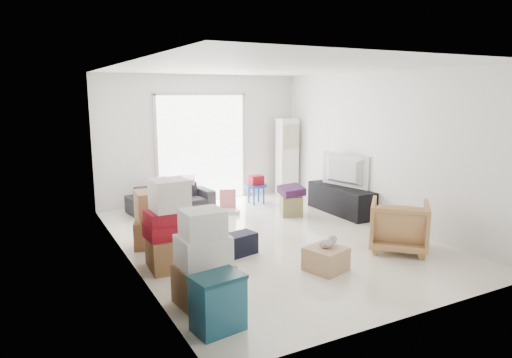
{
  "coord_description": "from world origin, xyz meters",
  "views": [
    {
      "loc": [
        -3.52,
        -6.18,
        2.33
      ],
      "look_at": [
        -0.15,
        0.2,
        0.96
      ],
      "focal_mm": 32.0,
      "sensor_mm": 36.0,
      "label": 1
    }
  ],
  "objects_px": {
    "armchair": "(399,223)",
    "storage_bins": "(218,303)",
    "sofa": "(171,194)",
    "wood_crate": "(326,259)",
    "kids_table": "(256,184)",
    "tv_console": "(341,200)",
    "ac_tower": "(287,157)",
    "television": "(341,183)",
    "ottoman": "(291,206)"
  },
  "relations": [
    {
      "from": "armchair",
      "to": "storage_bins",
      "type": "height_order",
      "value": "armchair"
    },
    {
      "from": "sofa",
      "to": "wood_crate",
      "type": "distance_m",
      "value": 4.13
    },
    {
      "from": "sofa",
      "to": "kids_table",
      "type": "xyz_separation_m",
      "value": [
        1.77,
        -0.31,
        0.1
      ]
    },
    {
      "from": "storage_bins",
      "to": "wood_crate",
      "type": "distance_m",
      "value": 2.04
    },
    {
      "from": "sofa",
      "to": "storage_bins",
      "type": "distance_m",
      "value": 4.92
    },
    {
      "from": "storage_bins",
      "to": "tv_console",
      "type": "bearing_deg",
      "value": 37.82
    },
    {
      "from": "tv_console",
      "to": "storage_bins",
      "type": "height_order",
      "value": "storage_bins"
    },
    {
      "from": "ac_tower",
      "to": "television",
      "type": "relative_size",
      "value": 1.58
    },
    {
      "from": "tv_console",
      "to": "ottoman",
      "type": "relative_size",
      "value": 4.08
    },
    {
      "from": "ac_tower",
      "to": "ottoman",
      "type": "relative_size",
      "value": 4.54
    },
    {
      "from": "armchair",
      "to": "kids_table",
      "type": "distance_m",
      "value": 3.62
    },
    {
      "from": "storage_bins",
      "to": "ottoman",
      "type": "relative_size",
      "value": 1.5
    },
    {
      "from": "sofa",
      "to": "ottoman",
      "type": "height_order",
      "value": "sofa"
    },
    {
      "from": "television",
      "to": "wood_crate",
      "type": "relative_size",
      "value": 2.36
    },
    {
      "from": "ac_tower",
      "to": "armchair",
      "type": "bearing_deg",
      "value": -97.48
    },
    {
      "from": "storage_bins",
      "to": "ac_tower",
      "type": "bearing_deg",
      "value": 52.18
    },
    {
      "from": "tv_console",
      "to": "wood_crate",
      "type": "relative_size",
      "value": 3.36
    },
    {
      "from": "armchair",
      "to": "ottoman",
      "type": "xyz_separation_m",
      "value": [
        -0.38,
        2.41,
        -0.22
      ]
    },
    {
      "from": "television",
      "to": "ottoman",
      "type": "height_order",
      "value": "television"
    },
    {
      "from": "television",
      "to": "kids_table",
      "type": "distance_m",
      "value": 1.84
    },
    {
      "from": "sofa",
      "to": "wood_crate",
      "type": "height_order",
      "value": "sofa"
    },
    {
      "from": "ac_tower",
      "to": "tv_console",
      "type": "xyz_separation_m",
      "value": [
        0.05,
        -1.93,
        -0.61
      ]
    },
    {
      "from": "television",
      "to": "ottoman",
      "type": "distance_m",
      "value": 1.08
    },
    {
      "from": "ac_tower",
      "to": "armchair",
      "type": "relative_size",
      "value": 2.1
    },
    {
      "from": "armchair",
      "to": "wood_crate",
      "type": "distance_m",
      "value": 1.47
    },
    {
      "from": "ac_tower",
      "to": "armchair",
      "type": "distance_m",
      "value": 4.11
    },
    {
      "from": "ac_tower",
      "to": "tv_console",
      "type": "height_order",
      "value": "ac_tower"
    },
    {
      "from": "sofa",
      "to": "storage_bins",
      "type": "bearing_deg",
      "value": -108.77
    },
    {
      "from": "ottoman",
      "to": "wood_crate",
      "type": "relative_size",
      "value": 0.82
    },
    {
      "from": "ottoman",
      "to": "kids_table",
      "type": "distance_m",
      "value": 1.21
    },
    {
      "from": "armchair",
      "to": "ottoman",
      "type": "bearing_deg",
      "value": -36.45
    },
    {
      "from": "tv_console",
      "to": "television",
      "type": "bearing_deg",
      "value": 0.0
    },
    {
      "from": "tv_console",
      "to": "kids_table",
      "type": "bearing_deg",
      "value": 126.72
    },
    {
      "from": "ottoman",
      "to": "tv_console",
      "type": "bearing_deg",
      "value": -17.1
    },
    {
      "from": "tv_console",
      "to": "armchair",
      "type": "distance_m",
      "value": 2.2
    },
    {
      "from": "kids_table",
      "to": "tv_console",
      "type": "bearing_deg",
      "value": -53.28
    },
    {
      "from": "armchair",
      "to": "wood_crate",
      "type": "bearing_deg",
      "value": 50.4
    },
    {
      "from": "ac_tower",
      "to": "wood_crate",
      "type": "bearing_deg",
      "value": -115.18
    },
    {
      "from": "armchair",
      "to": "ottoman",
      "type": "height_order",
      "value": "armchair"
    },
    {
      "from": "ottoman",
      "to": "storage_bins",
      "type": "bearing_deg",
      "value": -131.53
    },
    {
      "from": "ac_tower",
      "to": "storage_bins",
      "type": "distance_m",
      "value": 6.31
    },
    {
      "from": "armchair",
      "to": "storage_bins",
      "type": "xyz_separation_m",
      "value": [
        -3.32,
        -0.91,
        -0.13
      ]
    },
    {
      "from": "storage_bins",
      "to": "ottoman",
      "type": "bearing_deg",
      "value": 48.47
    },
    {
      "from": "sofa",
      "to": "wood_crate",
      "type": "xyz_separation_m",
      "value": [
        0.85,
        -4.04,
        -0.18
      ]
    },
    {
      "from": "tv_console",
      "to": "kids_table",
      "type": "distance_m",
      "value": 1.84
    },
    {
      "from": "sofa",
      "to": "ottoman",
      "type": "relative_size",
      "value": 4.4
    },
    {
      "from": "ac_tower",
      "to": "wood_crate",
      "type": "relative_size",
      "value": 3.73
    },
    {
      "from": "ac_tower",
      "to": "armchair",
      "type": "xyz_separation_m",
      "value": [
        -0.53,
        -4.05,
        -0.46
      ]
    },
    {
      "from": "ottoman",
      "to": "kids_table",
      "type": "bearing_deg",
      "value": 96.73
    },
    {
      "from": "television",
      "to": "sofa",
      "type": "bearing_deg",
      "value": 45.06
    }
  ]
}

